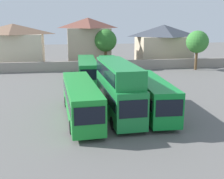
% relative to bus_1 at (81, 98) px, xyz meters
% --- Properties ---
extents(ground, '(140.00, 140.00, 0.00)m').
position_rel_bus_1_xyz_m(ground, '(3.38, 17.98, -1.89)').
color(ground, '#605E5B').
extents(depot_boundary_wall, '(56.00, 0.50, 1.80)m').
position_rel_bus_1_xyz_m(depot_boundary_wall, '(3.38, 25.50, -0.99)').
color(depot_boundary_wall, gray).
rests_on(depot_boundary_wall, ground).
extents(bus_1, '(3.20, 12.15, 3.29)m').
position_rel_bus_1_xyz_m(bus_1, '(0.00, 0.00, 0.00)').
color(bus_1, '#1A8B2E').
rests_on(bus_1, ground).
extents(bus_2, '(2.95, 10.40, 5.06)m').
position_rel_bus_1_xyz_m(bus_2, '(3.47, -0.06, 0.96)').
color(bus_2, '#1B7D38').
rests_on(bus_2, ground).
extents(bus_3, '(2.91, 11.06, 3.33)m').
position_rel_bus_1_xyz_m(bus_3, '(6.77, 0.25, 0.02)').
color(bus_3, '#108430').
rests_on(bus_3, ground).
extents(bus_4, '(2.86, 11.97, 3.37)m').
position_rel_bus_1_xyz_m(bus_4, '(1.74, 15.62, 0.04)').
color(bus_4, '#1F823B').
rests_on(bus_4, ground).
extents(bus_5, '(3.39, 10.61, 3.37)m').
position_rel_bus_1_xyz_m(bus_5, '(4.86, 15.13, 0.04)').
color(bus_5, '#1D8940').
rests_on(bus_5, ground).
extents(house_terrace_left, '(11.38, 6.70, 8.33)m').
position_rel_bus_1_xyz_m(house_terrace_left, '(-11.01, 31.72, 2.35)').
color(house_terrace_left, beige).
rests_on(house_terrace_left, ground).
extents(house_terrace_centre, '(8.56, 8.22, 9.46)m').
position_rel_bus_1_xyz_m(house_terrace_centre, '(3.24, 31.92, 2.92)').
color(house_terrace_centre, tan).
rests_on(house_terrace_centre, ground).
extents(house_terrace_right, '(10.98, 7.86, 8.08)m').
position_rel_bus_1_xyz_m(house_terrace_right, '(18.83, 31.68, 2.24)').
color(house_terrace_right, '#C6B293').
rests_on(house_terrace_right, ground).
extents(tree_left_of_lot, '(4.16, 4.16, 7.32)m').
position_rel_bus_1_xyz_m(tree_left_of_lot, '(6.20, 28.00, 3.31)').
color(tree_left_of_lot, brown).
rests_on(tree_left_of_lot, ground).
extents(tree_behind_wall, '(4.04, 4.04, 7.16)m').
position_rel_bus_1_xyz_m(tree_behind_wall, '(22.38, 23.50, 3.21)').
color(tree_behind_wall, brown).
rests_on(tree_behind_wall, ground).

